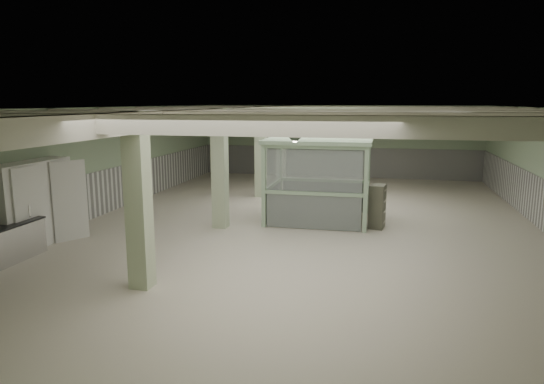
# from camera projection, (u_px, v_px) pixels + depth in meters

# --- Properties ---
(floor) EXTENTS (20.00, 20.00, 0.00)m
(floor) POSITION_uv_depth(u_px,v_px,m) (307.00, 224.00, 15.25)
(floor) COLOR beige
(floor) RESTS_ON ground
(ceiling) EXTENTS (14.00, 20.00, 0.02)m
(ceiling) POSITION_uv_depth(u_px,v_px,m) (308.00, 108.00, 14.59)
(ceiling) COLOR white
(ceiling) RESTS_ON wall_back
(wall_back) EXTENTS (14.00, 0.02, 3.60)m
(wall_back) POSITION_uv_depth(u_px,v_px,m) (338.00, 141.00, 24.50)
(wall_back) COLOR #90A483
(wall_back) RESTS_ON floor
(wall_front) EXTENTS (14.00, 0.02, 3.60)m
(wall_front) POSITION_uv_depth(u_px,v_px,m) (169.00, 284.00, 5.34)
(wall_front) COLOR #90A483
(wall_front) RESTS_ON floor
(wall_left) EXTENTS (0.02, 20.00, 3.60)m
(wall_left) POSITION_uv_depth(u_px,v_px,m) (104.00, 161.00, 16.46)
(wall_left) COLOR #90A483
(wall_left) RESTS_ON floor
(wainscot_left) EXTENTS (0.05, 19.90, 1.50)m
(wainscot_left) POSITION_uv_depth(u_px,v_px,m) (106.00, 191.00, 16.65)
(wainscot_left) COLOR silver
(wainscot_left) RESTS_ON floor
(wainscot_back) EXTENTS (13.90, 0.05, 1.50)m
(wainscot_back) POSITION_uv_depth(u_px,v_px,m) (337.00, 162.00, 24.67)
(wainscot_back) COLOR silver
(wainscot_back) RESTS_ON floor
(girder) EXTENTS (0.45, 19.90, 0.40)m
(girder) POSITION_uv_depth(u_px,v_px,m) (229.00, 115.00, 15.18)
(girder) COLOR beige
(girder) RESTS_ON ceiling
(beam_a) EXTENTS (13.90, 0.35, 0.32)m
(beam_a) POSITION_uv_depth(u_px,v_px,m) (234.00, 125.00, 7.44)
(beam_a) COLOR beige
(beam_a) RESTS_ON ceiling
(beam_b) EXTENTS (13.90, 0.35, 0.32)m
(beam_b) POSITION_uv_depth(u_px,v_px,m) (271.00, 120.00, 9.83)
(beam_b) COLOR beige
(beam_b) RESTS_ON ceiling
(beam_c) EXTENTS (13.90, 0.35, 0.32)m
(beam_c) POSITION_uv_depth(u_px,v_px,m) (293.00, 116.00, 12.23)
(beam_c) COLOR beige
(beam_c) RESTS_ON ceiling
(beam_d) EXTENTS (13.90, 0.35, 0.32)m
(beam_d) POSITION_uv_depth(u_px,v_px,m) (308.00, 114.00, 14.62)
(beam_d) COLOR beige
(beam_d) RESTS_ON ceiling
(beam_e) EXTENTS (13.90, 0.35, 0.32)m
(beam_e) POSITION_uv_depth(u_px,v_px,m) (319.00, 112.00, 17.02)
(beam_e) COLOR beige
(beam_e) RESTS_ON ceiling
(beam_f) EXTENTS (13.90, 0.35, 0.32)m
(beam_f) POSITION_uv_depth(u_px,v_px,m) (327.00, 111.00, 19.41)
(beam_f) COLOR beige
(beam_f) RESTS_ON ceiling
(beam_g) EXTENTS (13.90, 0.35, 0.32)m
(beam_g) POSITION_uv_depth(u_px,v_px,m) (333.00, 110.00, 21.81)
(beam_g) COLOR beige
(beam_g) RESTS_ON ceiling
(column_a) EXTENTS (0.42, 0.42, 3.60)m
(column_a) POSITION_uv_depth(u_px,v_px,m) (139.00, 202.00, 9.72)
(column_a) COLOR #B5C69F
(column_a) RESTS_ON floor
(column_b) EXTENTS (0.42, 0.42, 3.60)m
(column_b) POSITION_uv_depth(u_px,v_px,m) (220.00, 169.00, 14.51)
(column_b) COLOR #B5C69F
(column_b) RESTS_ON floor
(column_c) EXTENTS (0.42, 0.42, 3.60)m
(column_c) POSITION_uv_depth(u_px,v_px,m) (261.00, 152.00, 19.30)
(column_c) COLOR #B5C69F
(column_c) RESTS_ON floor
(column_d) EXTENTS (0.42, 0.42, 3.60)m
(column_d) POSITION_uv_depth(u_px,v_px,m) (281.00, 144.00, 23.14)
(column_d) COLOR #B5C69F
(column_d) RESTS_ON floor
(pendant_front) EXTENTS (0.44, 0.44, 0.22)m
(pendant_front) POSITION_uv_depth(u_px,v_px,m) (295.00, 138.00, 9.79)
(pendant_front) COLOR #334435
(pendant_front) RESTS_ON ceiling
(pendant_mid) EXTENTS (0.44, 0.44, 0.22)m
(pendant_mid) POSITION_uv_depth(u_px,v_px,m) (326.00, 125.00, 15.06)
(pendant_mid) COLOR #334435
(pendant_mid) RESTS_ON ceiling
(pendant_back) EXTENTS (0.44, 0.44, 0.22)m
(pendant_back) POSITION_uv_depth(u_px,v_px,m) (341.00, 120.00, 19.85)
(pendant_back) COLOR #334435
(pendant_back) RESTS_ON ceiling
(walkin_cooler) EXTENTS (1.06, 2.54, 2.32)m
(walkin_cooler) POSITION_uv_depth(u_px,v_px,m) (33.00, 203.00, 12.67)
(walkin_cooler) COLOR silver
(walkin_cooler) RESTS_ON floor
(guard_booth) EXTENTS (3.30, 2.80, 2.64)m
(guard_booth) POSITION_uv_depth(u_px,v_px,m) (319.00, 165.00, 15.41)
(guard_booth) COLOR #96B591
(guard_booth) RESTS_ON floor
(filing_cabinet) EXTENTS (0.52, 0.67, 1.33)m
(filing_cabinet) POSITION_uv_depth(u_px,v_px,m) (377.00, 206.00, 14.63)
(filing_cabinet) COLOR #525244
(filing_cabinet) RESTS_ON floor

